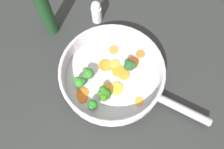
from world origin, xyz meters
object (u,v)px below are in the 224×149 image
(skillet, at_px, (112,77))
(carrot_slice_5, at_px, (108,89))
(carrot_slice_10, at_px, (114,50))
(broccoli_floret_1, at_px, (130,65))
(broccoli_floret_4, at_px, (104,94))
(broccoli_floret_3, at_px, (92,105))
(carrot_slice_0, at_px, (117,89))
(carrot_slice_4, at_px, (139,101))
(carrot_slice_8, at_px, (115,64))
(carrot_slice_11, at_px, (124,75))
(carrot_slice_9, at_px, (82,94))
(carrot_slice_7, at_px, (140,54))
(broccoli_floret_2, at_px, (88,73))
(carrot_slice_1, at_px, (105,65))
(salt_shaker, at_px, (96,12))
(carrot_slice_2, at_px, (108,65))
(carrot_slice_3, at_px, (83,98))
(oil_bottle, at_px, (45,11))
(carrot_slice_12, at_px, (132,63))
(carrot_slice_6, at_px, (118,71))
(broccoli_floret_0, at_px, (79,82))

(skillet, bearing_deg, carrot_slice_5, -71.02)
(carrot_slice_10, xyz_separation_m, broccoli_floret_1, (0.09, -0.03, 0.03))
(skillet, xyz_separation_m, broccoli_floret_4, (0.02, -0.07, 0.04))
(skillet, distance_m, broccoli_floret_3, 0.13)
(carrot_slice_0, distance_m, carrot_slice_5, 0.03)
(carrot_slice_4, bearing_deg, skillet, 169.38)
(carrot_slice_8, xyz_separation_m, carrot_slice_11, (0.05, -0.02, -0.00))
(carrot_slice_9, height_order, carrot_slice_10, carrot_slice_10)
(carrot_slice_7, bearing_deg, carrot_slice_5, -96.68)
(carrot_slice_5, xyz_separation_m, broccoli_floret_2, (-0.08, -0.00, 0.03))
(carrot_slice_1, xyz_separation_m, salt_shaker, (-0.14, 0.15, 0.03))
(broccoli_floret_2, bearing_deg, carrot_slice_5, 1.41)
(carrot_slice_2, xyz_separation_m, carrot_slice_3, (-0.00, -0.15, -0.00))
(skillet, xyz_separation_m, carrot_slice_5, (0.02, -0.05, 0.01))
(carrot_slice_11, bearing_deg, carrot_slice_4, -28.50)
(carrot_slice_5, relative_size, broccoli_floret_1, 0.84)
(carrot_slice_3, distance_m, carrot_slice_11, 0.16)
(skillet, relative_size, carrot_slice_9, 8.14)
(carrot_slice_11, height_order, salt_shaker, salt_shaker)
(carrot_slice_5, distance_m, oil_bottle, 0.34)
(oil_bottle, bearing_deg, broccoli_floret_1, 3.24)
(carrot_slice_11, bearing_deg, carrot_slice_10, 144.47)
(carrot_slice_7, distance_m, salt_shaker, 0.23)
(skillet, distance_m, carrot_slice_7, 0.13)
(carrot_slice_11, bearing_deg, carrot_slice_1, -174.75)
(carrot_slice_12, relative_size, broccoli_floret_4, 1.00)
(carrot_slice_6, relative_size, salt_shaker, 0.46)
(carrot_slice_1, height_order, broccoli_floret_4, broccoli_floret_4)
(carrot_slice_0, relative_size, oil_bottle, 0.17)
(skillet, height_order, broccoli_floret_1, broccoli_floret_1)
(carrot_slice_0, height_order, broccoli_floret_2, broccoli_floret_2)
(carrot_slice_11, bearing_deg, carrot_slice_9, -120.05)
(carrot_slice_7, distance_m, oil_bottle, 0.36)
(carrot_slice_2, distance_m, carrot_slice_8, 0.02)
(skillet, height_order, salt_shaker, salt_shaker)
(skillet, distance_m, carrot_slice_12, 0.09)
(carrot_slice_5, height_order, broccoli_floret_1, broccoli_floret_1)
(carrot_slice_0, distance_m, carrot_slice_8, 0.09)
(broccoli_floret_4, bearing_deg, carrot_slice_4, 25.31)
(broccoli_floret_4, bearing_deg, carrot_slice_7, 85.44)
(carrot_slice_12, height_order, broccoli_floret_0, broccoli_floret_0)
(broccoli_floret_0, height_order, broccoli_floret_3, same)
(skillet, height_order, carrot_slice_5, carrot_slice_5)
(skillet, relative_size, carrot_slice_7, 10.40)
(salt_shaker, height_order, oil_bottle, oil_bottle)
(carrot_slice_2, relative_size, carrot_slice_9, 0.96)
(carrot_slice_11, height_order, carrot_slice_12, carrot_slice_12)
(carrot_slice_6, relative_size, broccoli_floret_0, 1.07)
(carrot_slice_5, height_order, broccoli_floret_4, broccoli_floret_4)
(carrot_slice_1, relative_size, broccoli_floret_2, 0.90)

